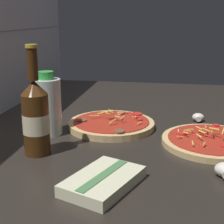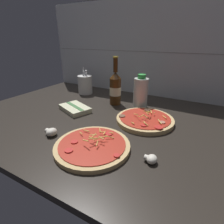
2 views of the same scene
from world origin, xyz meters
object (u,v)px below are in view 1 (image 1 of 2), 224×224
Objects in this scene: pizza_near at (212,141)px; beer_bottle at (36,116)px; pizza_far at (111,124)px; mushroom_left at (198,117)px; dish_towel at (101,181)px; oil_bottle at (48,106)px.

pizza_near is 0.99× the size of beer_bottle.
beer_bottle is (-22.84, 14.38, 8.44)cm from pizza_far.
pizza_near is 20.42cm from mushroom_left.
beer_bottle is 6.67× the size of mushroom_left.
mushroom_left is 52.48cm from dish_towel.
pizza_near is 1.46× the size of oil_bottle.
dish_towel is at bearing -173.00° from pizza_far.
pizza_far is at bearing 112.82° from mushroom_left.
pizza_far is 28.28cm from beer_bottle.
pizza_far is at bearing 7.00° from dish_towel.
pizza_near is 45.84cm from oil_bottle.
oil_bottle is at bearing 117.27° from pizza_far.
oil_bottle is 4.54× the size of mushroom_left.
mushroom_left is at bearing -24.45° from dish_towel.
oil_bottle is (-8.60, 16.68, 7.21)cm from pizza_far.
mushroom_left is at bearing -65.41° from oil_bottle.
pizza_far reaches higher than pizza_near.
pizza_near is at bearing -107.93° from pizza_far.
beer_bottle reaches higher than pizza_near.
pizza_near is 1.02× the size of pizza_far.
mushroom_left is at bearing -50.16° from beer_bottle.
oil_bottle reaches higher than pizza_far.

